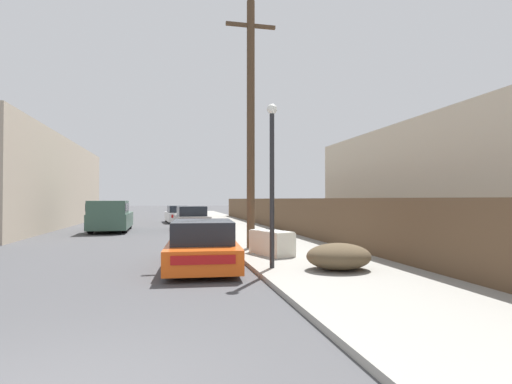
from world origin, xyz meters
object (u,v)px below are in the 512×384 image
car_parked_far (178,215)px  utility_pole (251,120)px  car_parked_mid (191,219)px  pickup_truck (111,216)px  brush_pile (339,256)px  street_lamp (272,171)px  discarded_fridge (271,243)px  parked_sports_car_red (202,246)px

car_parked_far → utility_pole: 18.82m
car_parked_mid → pickup_truck: size_ratio=0.78×
car_parked_far → brush_pile: car_parked_far is taller
street_lamp → car_parked_far: bearing=94.8°
car_parked_mid → pickup_truck: (-4.55, -0.15, 0.22)m
discarded_fridge → utility_pole: (-0.30, 1.76, 4.17)m
parked_sports_car_red → street_lamp: bearing=-32.4°
discarded_fridge → street_lamp: 3.17m
car_parked_far → car_parked_mid: bearing=-90.4°
pickup_truck → street_lamp: size_ratio=1.28×
pickup_truck → brush_pile: 16.50m
parked_sports_car_red → utility_pole: 5.35m
discarded_fridge → utility_pole: bearing=82.4°
parked_sports_car_red → car_parked_far: 21.12m
car_parked_mid → car_parked_far: bearing=91.5°
utility_pole → parked_sports_car_red: bearing=-124.1°
car_parked_mid → street_lamp: bearing=-87.8°
discarded_fridge → utility_pole: size_ratio=0.21×
brush_pile → car_parked_mid: bearing=100.7°
brush_pile → discarded_fridge: bearing=108.0°
discarded_fridge → car_parked_far: car_parked_far is taller
pickup_truck → utility_pole: utility_pole is taller
parked_sports_car_red → utility_pole: size_ratio=0.55×
pickup_truck → parked_sports_car_red: bearing=106.7°
car_parked_far → brush_pile: bearing=-86.3°
parked_sports_car_red → car_parked_mid: 13.08m
car_parked_mid → car_parked_far: 8.07m
car_parked_far → street_lamp: street_lamp is taller
street_lamp → car_parked_mid: bearing=95.1°
discarded_fridge → parked_sports_car_red: bearing=-171.2°
discarded_fridge → street_lamp: size_ratio=0.44×
parked_sports_car_red → pickup_truck: 13.59m
car_parked_mid → utility_pole: bearing=-84.2°
car_parked_mid → utility_pole: size_ratio=0.47×
discarded_fridge → pickup_truck: pickup_truck is taller
discarded_fridge → brush_pile: 3.09m
discarded_fridge → pickup_truck: size_ratio=0.34×
car_parked_far → street_lamp: (1.89, -22.34, 1.94)m
utility_pole → brush_pile: bearing=-75.0°
street_lamp → parked_sports_car_red: bearing=143.7°
discarded_fridge → utility_pole: utility_pole is taller
parked_sports_car_red → pickup_truck: size_ratio=0.91×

